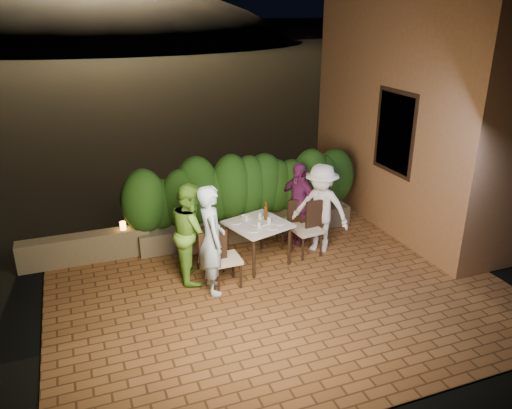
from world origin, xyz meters
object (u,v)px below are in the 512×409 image
chair_left_front (226,258)px  chair_left_back (210,248)px  diner_blue (211,240)px  diner_green (191,232)px  chair_right_back (288,223)px  diner_purple (298,203)px  chair_right_front (307,229)px  beer_bottle (266,211)px  diner_white (321,208)px  parapet_lamp (123,226)px  bowl (246,217)px  dining_table (258,243)px

chair_left_front → chair_left_back: bearing=101.4°
diner_blue → diner_green: 0.53m
chair_right_back → diner_blue: 2.10m
diner_purple → chair_left_front: bearing=-80.6°
chair_left_front → chair_right_front: (1.66, 0.52, 0.02)m
beer_bottle → chair_right_back: size_ratio=0.37×
beer_bottle → chair_left_back: 1.14m
diner_white → parapet_lamp: 3.50m
chair_right_front → diner_green: (-2.09, -0.10, 0.31)m
bowl → chair_left_back: bearing=-160.0°
diner_purple → parapet_lamp: 3.18m
chair_right_back → diner_purple: bearing=-152.0°
diner_green → chair_right_front: bearing=-82.5°
chair_right_front → diner_blue: 2.03m
chair_right_back → diner_blue: (-1.76, -1.06, 0.43)m
dining_table → beer_bottle: (0.17, 0.10, 0.54)m
dining_table → chair_right_front: (0.92, 0.00, 0.12)m
dining_table → parapet_lamp: (-2.12, 1.12, 0.20)m
beer_bottle → dining_table: bearing=-150.9°
diner_blue → chair_left_front: bearing=-69.3°
beer_bottle → diner_white: size_ratio=0.20×
bowl → chair_left_front: 1.05m
bowl → chair_right_back: bearing=11.9°
chair_right_front → chair_left_front: bearing=10.6°
diner_white → diner_purple: diner_white is taller
dining_table → diner_purple: (1.01, 0.57, 0.40)m
dining_table → bowl: (-0.12, 0.28, 0.40)m
dining_table → chair_left_front: chair_left_front is taller
diner_green → dining_table: bearing=-80.5°
chair_left_back → diner_green: diner_green is taller
diner_blue → chair_right_front: bearing=-69.7°
chair_right_back → diner_white: bearing=142.8°
chair_right_back → diner_white: 0.70m
diner_green → diner_blue: bearing=-154.0°
chair_left_front → diner_purple: 2.08m
chair_left_front → parapet_lamp: 2.13m
diner_white → diner_green: bearing=-127.4°
chair_left_front → diner_purple: diner_purple is taller
dining_table → chair_right_back: (0.78, 0.47, 0.07)m
chair_left_back → chair_right_front: bearing=-12.3°
chair_left_front → parapet_lamp: (-1.37, 1.63, 0.09)m
chair_left_front → chair_left_back: size_ratio=1.14×
chair_right_front → chair_left_back: bearing=-6.8°
diner_green → bowl: bearing=-65.7°
diner_white → chair_left_back: bearing=-129.7°
chair_left_front → diner_purple: (1.76, 1.08, 0.29)m
diner_green → parapet_lamp: 1.56m
bowl → chair_right_back: (0.90, 0.19, -0.33)m
chair_left_front → diner_green: (-0.43, 0.42, 0.33)m
dining_table → chair_left_front: size_ratio=0.95×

